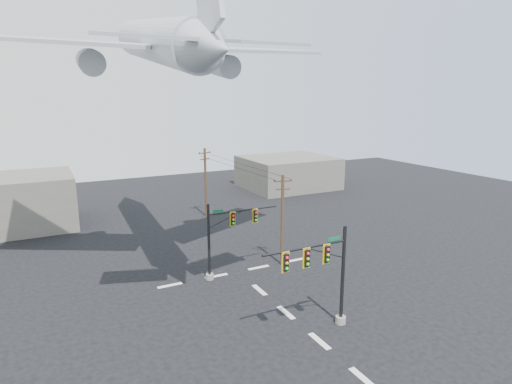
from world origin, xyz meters
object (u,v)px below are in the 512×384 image
signal_mast_near (325,274)px  airliner (159,42)px  signal_mast_far (225,237)px  utility_pole_a (282,219)px  utility_pole_b (205,181)px

signal_mast_near → airliner: 22.42m
signal_mast_far → utility_pole_a: size_ratio=0.80×
signal_mast_near → signal_mast_far: size_ratio=1.04×
signal_mast_near → utility_pole_a: bearing=73.3°
signal_mast_far → utility_pole_a: 5.64m
signal_mast_near → utility_pole_b: size_ratio=0.79×
signal_mast_near → utility_pole_a: size_ratio=0.83×
signal_mast_near → airliner: (-5.71, 15.47, 15.19)m
signal_mast_far → utility_pole_a: bearing=1.5°
signal_mast_near → utility_pole_b: 28.70m
airliner → utility_pole_a: bearing=-115.8°
signal_mast_far → airliner: airliner is taller
signal_mast_near → utility_pole_a: (3.20, 10.68, 0.45)m
signal_mast_near → utility_pole_b: (2.75, 28.56, 0.67)m
airliner → signal_mast_near: bearing=-157.3°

